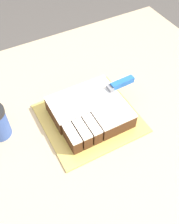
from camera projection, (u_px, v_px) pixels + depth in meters
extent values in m
plane|color=#4C4742|center=(85.00, 218.00, 1.64)|extent=(8.00, 8.00, 0.00)
cube|color=tan|center=(83.00, 186.00, 1.27)|extent=(1.40, 1.10, 0.96)
cube|color=gold|center=(90.00, 118.00, 0.93)|extent=(0.32, 0.31, 0.01)
cube|color=#472814|center=(84.00, 104.00, 0.93)|extent=(0.24, 0.13, 0.05)
cube|color=white|center=(83.00, 98.00, 0.91)|extent=(0.24, 0.13, 0.01)
cube|color=#472814|center=(114.00, 120.00, 0.88)|extent=(0.13, 0.09, 0.05)
cube|color=white|center=(114.00, 114.00, 0.86)|extent=(0.13, 0.09, 0.01)
cube|color=#472814|center=(72.00, 139.00, 0.84)|extent=(0.03, 0.08, 0.05)
cube|color=white|center=(72.00, 133.00, 0.81)|extent=(0.03, 0.08, 0.01)
cube|color=#472814|center=(82.00, 134.00, 0.85)|extent=(0.03, 0.08, 0.05)
cube|color=white|center=(82.00, 129.00, 0.82)|extent=(0.03, 0.08, 0.01)
cube|color=#472814|center=(92.00, 130.00, 0.86)|extent=(0.03, 0.08, 0.05)
cube|color=white|center=(92.00, 124.00, 0.83)|extent=(0.03, 0.08, 0.01)
cube|color=silver|center=(86.00, 100.00, 0.89)|extent=(0.21, 0.03, 0.00)
cube|color=slate|center=(110.00, 89.00, 0.92)|extent=(0.02, 0.03, 0.02)
cube|color=#1E59B2|center=(122.00, 83.00, 0.93)|extent=(0.09, 0.03, 0.02)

